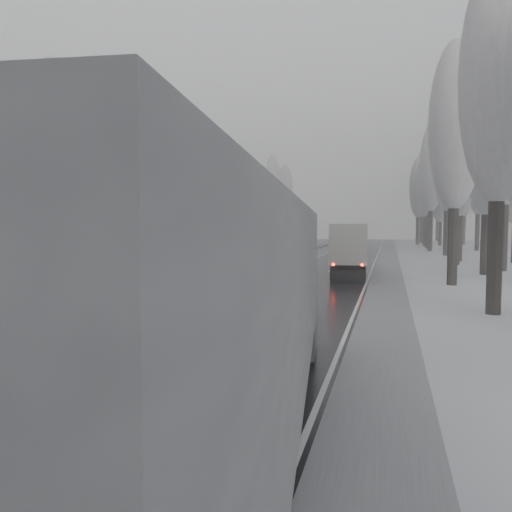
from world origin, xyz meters
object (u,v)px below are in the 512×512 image
at_px(truck_red_red, 223,240).
at_px(truck_blue_box, 273,248).
at_px(truck_grey_tarp, 234,308).
at_px(box_truck_distant, 353,238).
at_px(truck_red_white, 152,261).
at_px(truck_cream_box, 349,245).

bearing_deg(truck_red_red, truck_blue_box, -61.95).
relative_size(truck_grey_tarp, box_truck_distant, 2.04).
distance_m(truck_red_white, truck_red_red, 21.24).
bearing_deg(truck_red_white, box_truck_distant, 82.07).
bearing_deg(truck_blue_box, box_truck_distant, 90.15).
height_order(truck_cream_box, box_truck_distant, truck_cream_box).
bearing_deg(truck_grey_tarp, truck_cream_box, 84.08).
bearing_deg(box_truck_distant, truck_red_red, -93.93).
height_order(truck_grey_tarp, truck_cream_box, truck_grey_tarp).
bearing_deg(truck_red_white, truck_blue_box, 61.91).
relative_size(truck_blue_box, truck_red_white, 1.13).
xyz_separation_m(truck_red_white, truck_red_red, (-3.03, 21.02, 0.46)).
bearing_deg(truck_grey_tarp, box_truck_distant, 85.80).
xyz_separation_m(truck_grey_tarp, truck_red_red, (-12.90, 37.24, 0.01)).
relative_size(truck_grey_tarp, truck_blue_box, 1.08).
xyz_separation_m(truck_grey_tarp, truck_blue_box, (-5.27, 25.95, -0.17)).
distance_m(truck_grey_tarp, truck_red_white, 18.99).
bearing_deg(box_truck_distant, truck_blue_box, -84.30).
bearing_deg(truck_grey_tarp, truck_blue_box, 94.70).
xyz_separation_m(truck_cream_box, truck_red_white, (-9.37, -17.46, -0.29)).
height_order(truck_blue_box, truck_red_white, truck_blue_box).
distance_m(truck_blue_box, truck_cream_box, 9.09).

